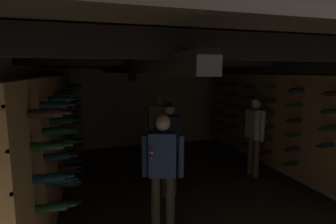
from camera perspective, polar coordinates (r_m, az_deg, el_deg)
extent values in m
plane|color=#473D33|center=(5.00, 3.00, -16.39)|extent=(8.40, 8.40, 0.00)
cube|color=beige|center=(7.71, -5.04, 1.58)|extent=(4.72, 0.06, 2.35)
cube|color=beige|center=(4.44, -26.61, -4.52)|extent=(0.06, 6.40, 2.35)
cube|color=beige|center=(5.83, 25.20, -1.47)|extent=(0.06, 6.40, 2.35)
cube|color=black|center=(4.54, 3.24, 11.97)|extent=(4.72, 6.52, 0.06)
cube|color=black|center=(2.13, 30.36, 11.44)|extent=(4.60, 0.14, 0.16)
cube|color=black|center=(3.67, 8.27, 10.83)|extent=(4.60, 0.14, 0.16)
cube|color=black|center=(5.42, -0.18, 10.17)|extent=(4.60, 0.14, 0.16)
cube|color=black|center=(7.23, -4.45, 9.75)|extent=(4.60, 0.14, 0.16)
cube|color=black|center=(4.29, -10.06, 8.98)|extent=(0.12, 6.40, 0.12)
cube|color=black|center=(4.98, 14.62, 8.76)|extent=(0.12, 6.40, 0.12)
cylinder|color=white|center=(7.54, -7.67, 7.45)|extent=(0.25, 0.02, 0.25)
cylinder|color=#2D2314|center=(7.53, -7.66, 7.44)|extent=(0.27, 0.01, 0.27)
cube|color=black|center=(7.53, -7.65, 7.44)|extent=(0.09, 0.01, 0.03)
cube|color=black|center=(7.53, -7.65, 7.44)|extent=(0.03, 0.01, 0.14)
cube|color=#A37547|center=(4.56, -23.92, -4.34)|extent=(0.32, 5.50, 1.80)
cylinder|color=#194723|center=(3.69, -21.28, -17.82)|extent=(0.28, 0.07, 0.07)
cylinder|color=#194723|center=(3.67, -18.43, -17.76)|extent=(0.07, 0.03, 0.03)
cylinder|color=black|center=(4.20, -20.67, -14.43)|extent=(0.28, 0.07, 0.07)
cylinder|color=black|center=(4.19, -18.21, -14.36)|extent=(0.07, 0.03, 0.03)
cylinder|color=#0F2838|center=(4.72, -20.22, -11.83)|extent=(0.28, 0.07, 0.07)
cylinder|color=#0F2838|center=(4.71, -18.05, -11.76)|extent=(0.07, 0.03, 0.03)
cylinder|color=#0F2838|center=(5.22, -19.88, -9.84)|extent=(0.28, 0.07, 0.07)
cylinder|color=#0F2838|center=(5.21, -17.93, -9.78)|extent=(0.07, 0.03, 0.03)
cylinder|color=black|center=(5.75, -19.59, -8.12)|extent=(0.28, 0.07, 0.07)
cylinder|color=black|center=(5.74, -17.83, -8.05)|extent=(0.07, 0.03, 0.03)
cylinder|color=#143819|center=(6.28, -19.35, -6.70)|extent=(0.28, 0.07, 0.07)
cylinder|color=#143819|center=(6.27, -17.74, -6.64)|extent=(0.07, 0.03, 0.03)
cylinder|color=#0F2838|center=(6.81, -19.15, -5.51)|extent=(0.28, 0.07, 0.07)
cylinder|color=#0F2838|center=(6.81, -17.67, -5.45)|extent=(0.07, 0.03, 0.03)
cylinder|color=#0F2838|center=(3.10, -22.34, -17.86)|extent=(0.28, 0.07, 0.07)
cylinder|color=#0F2838|center=(3.08, -18.94, -17.80)|extent=(0.07, 0.03, 0.03)
cylinder|color=#194723|center=(3.60, -21.48, -13.98)|extent=(0.28, 0.07, 0.07)
cylinder|color=#194723|center=(3.59, -18.62, -13.91)|extent=(0.07, 0.03, 0.03)
cylinder|color=black|center=(4.12, -20.86, -11.08)|extent=(0.28, 0.07, 0.07)
cylinder|color=black|center=(4.11, -18.38, -11.00)|extent=(0.07, 0.03, 0.03)
cylinder|color=black|center=(4.64, -20.38, -8.83)|extent=(0.28, 0.07, 0.07)
cylinder|color=black|center=(4.63, -18.20, -8.76)|extent=(0.07, 0.03, 0.03)
cylinder|color=black|center=(5.15, -20.02, -7.11)|extent=(0.28, 0.07, 0.07)
cylinder|color=black|center=(5.14, -18.06, -7.04)|extent=(0.07, 0.03, 0.03)
cylinder|color=#194723|center=(5.68, -19.72, -5.65)|extent=(0.28, 0.07, 0.07)
cylinder|color=#194723|center=(5.67, -17.95, -5.58)|extent=(0.07, 0.03, 0.03)
cylinder|color=#194723|center=(2.49, -23.96, -18.13)|extent=(0.28, 0.07, 0.07)
cylinder|color=#194723|center=(2.47, -19.73, -18.08)|extent=(0.07, 0.03, 0.03)
cylinder|color=#0F2838|center=(3.00, -22.62, -13.41)|extent=(0.28, 0.07, 0.07)
cylinder|color=#0F2838|center=(2.98, -19.19, -13.33)|extent=(0.07, 0.03, 0.03)
cylinder|color=#143819|center=(5.08, -20.18, -4.33)|extent=(0.28, 0.07, 0.07)
cylinder|color=#143819|center=(5.07, -18.20, -4.25)|extent=(0.07, 0.03, 0.03)
cylinder|color=#194723|center=(6.16, -19.59, -2.09)|extent=(0.28, 0.07, 0.07)
cylinder|color=#194723|center=(6.16, -17.96, -2.03)|extent=(0.07, 0.03, 0.03)
cylinder|color=#194723|center=(6.70, -19.37, -1.26)|extent=(0.28, 0.07, 0.07)
cylinder|color=#194723|center=(6.69, -17.87, -1.20)|extent=(0.07, 0.03, 0.03)
cylinder|color=#0F2838|center=(2.38, -24.38, -12.68)|extent=(0.28, 0.07, 0.07)
cylinder|color=#0F2838|center=(2.36, -20.07, -12.60)|extent=(0.07, 0.03, 0.03)
cylinder|color=#0F2838|center=(2.90, -22.94, -8.78)|extent=(0.28, 0.07, 0.07)
cylinder|color=#0F2838|center=(2.89, -19.45, -8.68)|extent=(0.07, 0.03, 0.03)
cylinder|color=#194723|center=(3.44, -21.96, -6.07)|extent=(0.28, 0.07, 0.07)
cylinder|color=#194723|center=(3.42, -19.03, -5.96)|extent=(0.07, 0.03, 0.03)
cylinder|color=#143819|center=(3.97, -21.27, -4.13)|extent=(0.28, 0.07, 0.07)
cylinder|color=#143819|center=(3.95, -18.74, -4.03)|extent=(0.07, 0.03, 0.03)
cylinder|color=black|center=(4.52, -20.73, -2.60)|extent=(0.28, 0.07, 0.07)
cylinder|color=black|center=(4.51, -18.51, -2.51)|extent=(0.07, 0.03, 0.03)
cylinder|color=#143819|center=(5.05, -20.32, -1.44)|extent=(0.28, 0.07, 0.07)
cylinder|color=#143819|center=(5.04, -18.33, -1.36)|extent=(0.07, 0.03, 0.03)
cylinder|color=#194723|center=(5.59, -19.98, -0.49)|extent=(0.28, 0.07, 0.07)
cylinder|color=#194723|center=(5.58, -18.19, -0.42)|extent=(0.07, 0.03, 0.03)
cylinder|color=black|center=(6.12, -19.71, 0.27)|extent=(0.28, 0.07, 0.07)
cylinder|color=black|center=(6.12, -18.07, 0.34)|extent=(0.07, 0.03, 0.03)
cylinder|color=#143819|center=(6.66, -19.48, 0.92)|extent=(0.28, 0.07, 0.07)
cylinder|color=#143819|center=(6.66, -17.97, 0.99)|extent=(0.07, 0.03, 0.03)
cylinder|color=#143819|center=(2.31, -24.74, -6.63)|extent=(0.28, 0.07, 0.07)
cylinder|color=#143819|center=(2.29, -20.39, -6.50)|extent=(0.07, 0.03, 0.03)
cylinder|color=#143819|center=(2.85, -23.22, -3.77)|extent=(0.28, 0.07, 0.07)
cylinder|color=#143819|center=(2.83, -19.70, -3.64)|extent=(0.07, 0.03, 0.03)
cylinder|color=#143819|center=(3.39, -22.19, -1.82)|extent=(0.28, 0.07, 0.07)
cylinder|color=#143819|center=(3.38, -19.24, -1.70)|extent=(0.07, 0.03, 0.03)
cylinder|color=black|center=(4.47, -20.90, 0.63)|extent=(0.28, 0.07, 0.07)
cylinder|color=black|center=(4.46, -18.66, 0.72)|extent=(0.07, 0.03, 0.03)
cylinder|color=#143819|center=(5.01, -20.47, 1.45)|extent=(0.28, 0.07, 0.07)
cylinder|color=#143819|center=(5.00, -18.47, 1.54)|extent=(0.07, 0.03, 0.03)
cylinder|color=black|center=(5.57, -20.11, 2.13)|extent=(0.28, 0.07, 0.07)
cylinder|color=black|center=(5.56, -18.31, 2.21)|extent=(0.07, 0.03, 0.03)
cylinder|color=#194723|center=(6.10, -19.83, 2.67)|extent=(0.28, 0.07, 0.07)
cylinder|color=#194723|center=(6.09, -18.18, 2.74)|extent=(0.07, 0.03, 0.03)
cylinder|color=#143819|center=(6.65, -19.58, 3.14)|extent=(0.28, 0.07, 0.07)
cylinder|color=#143819|center=(6.65, -18.07, 3.20)|extent=(0.07, 0.03, 0.03)
cylinder|color=black|center=(2.27, -25.11, -0.28)|extent=(0.28, 0.07, 0.07)
cylinder|color=black|center=(2.25, -20.71, -0.10)|extent=(0.07, 0.03, 0.03)
cylinder|color=#0F2838|center=(2.79, -23.57, 1.32)|extent=(0.28, 0.07, 0.07)
cylinder|color=#0F2838|center=(2.78, -19.99, 1.48)|extent=(0.07, 0.03, 0.03)
cylinder|color=#0F2838|center=(3.35, -22.45, 2.49)|extent=(0.28, 0.07, 0.07)
cylinder|color=#0F2838|center=(3.34, -19.46, 2.63)|extent=(0.07, 0.03, 0.03)
cylinder|color=#0F2838|center=(3.89, -21.68, 3.29)|extent=(0.28, 0.07, 0.07)
cylinder|color=#0F2838|center=(3.88, -19.10, 3.41)|extent=(0.07, 0.03, 0.03)
cylinder|color=black|center=(4.44, -21.09, 3.90)|extent=(0.28, 0.07, 0.07)
cylinder|color=black|center=(4.43, -18.83, 4.01)|extent=(0.07, 0.03, 0.03)
cylinder|color=#194723|center=(5.52, -20.26, 4.76)|extent=(0.28, 0.07, 0.07)
cylinder|color=#194723|center=(5.51, -18.44, 4.84)|extent=(0.07, 0.03, 0.03)
cylinder|color=#194723|center=(6.09, -19.94, 5.09)|extent=(0.28, 0.07, 0.07)
cylinder|color=#194723|center=(6.08, -18.29, 5.16)|extent=(0.07, 0.03, 0.03)
cylinder|color=black|center=(6.64, -19.69, 5.34)|extent=(0.28, 0.07, 0.07)
cylinder|color=black|center=(6.63, -18.18, 5.42)|extent=(0.07, 0.03, 0.03)
cube|color=#A37547|center=(4.76, -21.50, -13.36)|extent=(0.02, 5.50, 0.02)
cube|color=#A37547|center=(4.68, -21.68, -10.43)|extent=(0.02, 5.50, 0.02)
cube|color=#A37547|center=(4.60, -21.85, -7.40)|extent=(0.02, 5.50, 0.02)
cube|color=#A37547|center=(4.54, -22.04, -4.27)|extent=(0.02, 5.50, 0.02)
cube|color=#A37547|center=(4.49, -22.22, -1.07)|extent=(0.02, 5.50, 0.02)
cube|color=#A37547|center=(4.46, -22.41, 2.19)|extent=(0.02, 5.50, 0.02)
cube|color=#A37547|center=(4.44, -22.60, 5.49)|extent=(0.02, 5.50, 0.02)
cube|color=#A37547|center=(5.83, 22.81, -1.58)|extent=(0.32, 5.50, 1.80)
cylinder|color=#143819|center=(5.31, 24.94, -9.83)|extent=(0.28, 0.07, 0.07)
cylinder|color=#143819|center=(5.20, 23.48, -10.12)|extent=(0.07, 0.03, 0.03)
cylinder|color=black|center=(5.81, 20.40, -7.98)|extent=(0.28, 0.07, 0.07)
cylinder|color=black|center=(5.71, 18.99, -8.20)|extent=(0.07, 0.03, 0.03)
cylinder|color=#0F2838|center=(6.35, 16.65, -6.40)|extent=(0.28, 0.07, 0.07)
cylinder|color=#0F2838|center=(6.26, 15.30, -6.56)|extent=(0.07, 0.03, 0.03)
cylinder|color=#143819|center=(7.50, 10.90, -3.91)|extent=(0.28, 0.07, 0.07)
cylinder|color=#143819|center=(7.42, 9.70, -4.01)|extent=(0.07, 0.03, 0.03)
cylinder|color=#0F2838|center=(5.23, 25.19, -7.17)|extent=(0.28, 0.07, 0.07)
cylinder|color=#0F2838|center=(5.12, 23.72, -7.42)|extent=(0.07, 0.03, 0.03)
cylinder|color=#143819|center=(5.75, 20.50, -5.50)|extent=(0.28, 0.07, 0.07)
cylinder|color=#143819|center=(5.65, 19.08, -5.68)|extent=(0.07, 0.03, 0.03)
cylinder|color=#143819|center=(6.86, 13.61, -2.97)|extent=(0.28, 0.07, 0.07)
cylinder|color=#143819|center=(6.78, 12.33, -3.07)|extent=(0.07, 0.03, 0.03)
cylinder|color=#0F2838|center=(7.44, 11.01, -2.00)|extent=(0.28, 0.07, 0.07)
cylinder|color=#0F2838|center=(7.36, 9.80, -2.08)|extent=(0.07, 0.03, 0.03)
cylinder|color=#0F2838|center=(4.71, 30.86, -6.04)|extent=(0.28, 0.07, 0.07)
cylinder|color=#0F2838|center=(4.58, 29.37, -6.30)|extent=(0.07, 0.03, 0.03)
cylinder|color=#194723|center=(5.17, 25.38, -4.43)|extent=(0.28, 0.07, 0.07)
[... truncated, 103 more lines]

